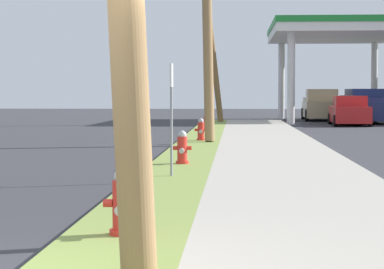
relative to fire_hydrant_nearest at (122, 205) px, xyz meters
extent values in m
cylinder|color=red|center=(0.00, 0.01, -0.30)|extent=(0.29, 0.29, 0.06)
cylinder|color=red|center=(0.00, 0.01, -0.03)|extent=(0.22, 0.22, 0.60)
sphere|color=#B2B2B7|center=(0.00, 0.01, 0.31)|extent=(0.19, 0.19, 0.19)
cylinder|color=#B2B2B7|center=(0.00, 0.01, 0.39)|extent=(0.06, 0.06, 0.05)
cylinder|color=red|center=(-0.16, 0.01, 0.02)|extent=(0.10, 0.09, 0.09)
cylinder|color=red|center=(0.16, 0.01, 0.02)|extent=(0.10, 0.09, 0.09)
cylinder|color=#B2B2B7|center=(0.00, -0.16, -0.03)|extent=(0.11, 0.12, 0.11)
cylinder|color=red|center=(0.06, 8.60, -0.30)|extent=(0.29, 0.29, 0.06)
cylinder|color=red|center=(0.06, 8.60, -0.03)|extent=(0.22, 0.22, 0.60)
sphere|color=#B2B2B7|center=(0.06, 8.60, 0.31)|extent=(0.19, 0.19, 0.19)
cylinder|color=#B2B2B7|center=(0.06, 8.60, 0.39)|extent=(0.06, 0.06, 0.05)
cylinder|color=red|center=(-0.10, 8.60, 0.02)|extent=(0.10, 0.09, 0.09)
cylinder|color=red|center=(0.22, 8.60, 0.02)|extent=(0.10, 0.09, 0.09)
cylinder|color=#B2B2B7|center=(0.06, 8.43, -0.03)|extent=(0.11, 0.12, 0.11)
cylinder|color=red|center=(0.08, 17.21, -0.30)|extent=(0.29, 0.29, 0.06)
cylinder|color=red|center=(0.08, 17.21, -0.03)|extent=(0.22, 0.22, 0.60)
sphere|color=#B2B2B7|center=(0.08, 17.21, 0.31)|extent=(0.19, 0.19, 0.19)
cylinder|color=#B2B2B7|center=(0.08, 17.21, 0.39)|extent=(0.06, 0.06, 0.05)
cylinder|color=red|center=(-0.08, 17.21, 0.02)|extent=(0.10, 0.09, 0.09)
cylinder|color=red|center=(0.24, 17.21, 0.02)|extent=(0.10, 0.09, 0.09)
cylinder|color=#B2B2B7|center=(0.08, 17.04, -0.03)|extent=(0.11, 0.12, 0.11)
cylinder|color=red|center=(-0.07, 25.66, -0.30)|extent=(0.29, 0.29, 0.06)
cylinder|color=red|center=(-0.07, 25.66, -0.03)|extent=(0.22, 0.22, 0.60)
sphere|color=#B2B2B7|center=(-0.07, 25.66, 0.31)|extent=(0.19, 0.19, 0.19)
cylinder|color=#B2B2B7|center=(-0.07, 25.66, 0.39)|extent=(0.06, 0.06, 0.05)
cylinder|color=red|center=(-0.23, 25.66, 0.02)|extent=(0.10, 0.09, 0.09)
cylinder|color=red|center=(0.09, 25.66, 0.02)|extent=(0.10, 0.09, 0.09)
cylinder|color=#B2B2B7|center=(-0.07, 25.49, -0.03)|extent=(0.11, 0.12, 0.11)
cylinder|color=brown|center=(-0.08, 34.24, 3.97)|extent=(1.40, 0.90, 8.58)
cylinder|color=gray|center=(0.03, 6.06, 0.72)|extent=(0.05, 0.05, 2.10)
cube|color=white|center=(0.03, 6.06, 1.57)|extent=(0.04, 0.36, 0.44)
cylinder|color=silver|center=(4.36, 35.11, 2.13)|extent=(0.44, 0.44, 5.15)
cylinder|color=silver|center=(4.36, 44.25, 2.13)|extent=(0.44, 0.44, 5.15)
cylinder|color=silver|center=(10.65, 44.25, 2.13)|extent=(0.44, 0.44, 5.15)
cube|color=white|center=(7.50, 39.68, 4.96)|extent=(8.08, 10.94, 0.50)
cube|color=#1E8433|center=(7.50, 39.68, 5.39)|extent=(8.18, 11.04, 0.36)
cube|color=#47474C|center=(7.50, 35.11, 0.35)|extent=(0.70, 1.10, 1.60)
cube|color=#47474C|center=(7.50, 44.25, 0.35)|extent=(0.70, 1.10, 1.60)
cube|color=red|center=(7.28, 32.68, 0.14)|extent=(2.00, 4.57, 0.85)
cube|color=red|center=(7.27, 32.46, 0.85)|extent=(1.68, 2.09, 0.56)
cylinder|color=black|center=(6.49, 34.41, -0.15)|extent=(0.24, 0.61, 0.60)
cylinder|color=black|center=(8.21, 34.35, -0.15)|extent=(0.24, 0.61, 0.60)
cylinder|color=black|center=(6.36, 31.02, -0.15)|extent=(0.24, 0.61, 0.60)
cylinder|color=black|center=(8.08, 30.95, -0.15)|extent=(0.24, 0.61, 0.60)
cube|color=navy|center=(8.78, 35.67, 0.26)|extent=(2.42, 5.54, 1.00)
cube|color=navy|center=(8.71, 36.64, 1.14)|extent=(2.00, 2.19, 0.76)
cube|color=navy|center=(8.88, 34.48, 0.88)|extent=(2.10, 3.05, 0.24)
cylinder|color=black|center=(7.67, 37.74, -0.07)|extent=(0.28, 0.77, 0.76)
cylinder|color=black|center=(9.56, 37.88, -0.07)|extent=(0.28, 0.77, 0.76)
cylinder|color=black|center=(8.00, 33.45, -0.07)|extent=(0.28, 0.77, 0.76)
cube|color=tan|center=(6.58, 40.26, 0.26)|extent=(2.17, 5.46, 1.00)
cube|color=tan|center=(6.55, 39.29, 1.14)|extent=(1.90, 2.11, 0.76)
cube|color=tan|center=(6.62, 41.45, 0.88)|extent=(1.97, 2.97, 0.24)
cylinder|color=black|center=(7.46, 38.09, -0.07)|extent=(0.24, 0.77, 0.76)
cylinder|color=black|center=(5.56, 38.15, -0.07)|extent=(0.24, 0.77, 0.76)
cylinder|color=black|center=(7.60, 42.38, -0.07)|extent=(0.24, 0.77, 0.76)
cylinder|color=black|center=(5.70, 42.44, -0.07)|extent=(0.24, 0.77, 0.76)
camera|label=1|loc=(1.24, -8.25, 1.22)|focal=71.36mm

